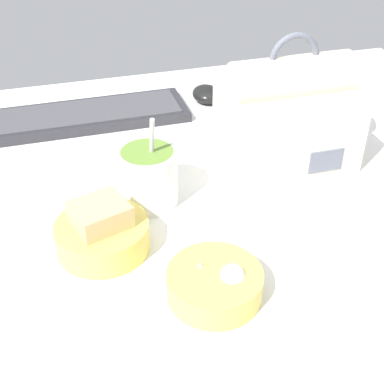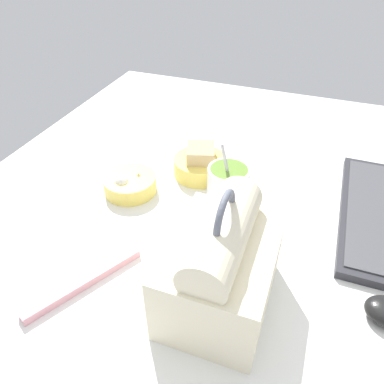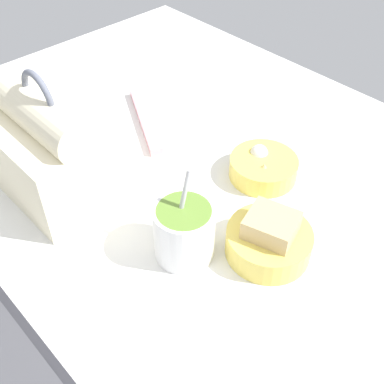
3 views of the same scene
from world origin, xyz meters
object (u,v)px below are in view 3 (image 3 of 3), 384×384
lunch_bag (52,150)px  soup_cup (184,231)px  bento_bowl_snacks (263,167)px  chopstick_case (145,120)px  bento_bowl_sandwich (269,239)px

lunch_bag → soup_cup: bearing=-167.0°
soup_cup → bento_bowl_snacks: size_ratio=1.26×
bento_bowl_snacks → chopstick_case: 27.41cm
bento_bowl_sandwich → bento_bowl_snacks: bearing=-46.4°
lunch_bag → bento_bowl_snacks: lunch_bag is taller
lunch_bag → bento_bowl_sandwich: bearing=-156.0°
bento_bowl_sandwich → chopstick_case: bento_bowl_sandwich is taller
bento_bowl_snacks → lunch_bag: bearing=52.1°
lunch_bag → soup_cup: 26.43cm
soup_cup → bento_bowl_sandwich: soup_cup is taller
lunch_bag → soup_cup: size_ratio=1.49×
lunch_bag → soup_cup: (-25.51, -5.91, -3.61)cm
lunch_bag → chopstick_case: (5.04, -23.10, -7.60)cm
lunch_bag → chopstick_case: lunch_bag is taller
bento_bowl_sandwich → chopstick_case: (39.19, -7.89, -2.03)cm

